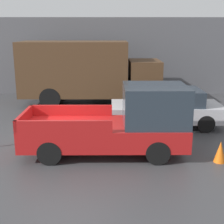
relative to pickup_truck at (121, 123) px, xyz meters
The scene contains 6 objects.
ground_plane 2.27m from the pickup_truck, 167.84° to the left, with size 60.00×60.00×0.00m, color #3D3D3F.
building_wall 10.04m from the pickup_truck, 101.52° to the left, with size 28.00×0.15×4.60m.
pickup_truck is the anchor object (origin of this frame).
car 3.57m from the pickup_truck, 55.85° to the left, with size 4.51×1.97×1.55m.
delivery_truck 7.27m from the pickup_truck, 103.36° to the left, with size 7.30×2.55×3.30m.
traffic_cone 3.12m from the pickup_truck, 14.32° to the right, with size 0.35×0.35×0.66m.
Camera 1 is at (1.63, -9.91, 3.89)m, focal length 50.00 mm.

